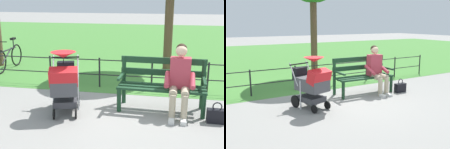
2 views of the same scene
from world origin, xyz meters
TOP-DOWN VIEW (x-y plane):
  - ground_plane at (0.00, 0.00)m, footprint 60.00×60.00m
  - grass_lawn at (0.00, -8.80)m, footprint 40.00×16.00m
  - park_bench at (-0.86, -0.12)m, footprint 1.62×0.65m
  - person_on_bench at (-1.18, 0.11)m, footprint 0.54×0.74m
  - stroller at (0.84, 0.43)m, footprint 0.72×0.98m
  - handbag at (-1.81, 0.36)m, footprint 0.32×0.14m
  - park_fence at (-0.49, -1.24)m, footprint 8.52×0.04m
  - bicycle at (3.57, -2.38)m, footprint 0.44×1.66m

SIDE VIEW (x-z plane):
  - ground_plane at x=0.00m, z-range 0.00..0.00m
  - grass_lawn at x=0.00m, z-range 0.00..0.01m
  - handbag at x=-1.81m, z-range -0.06..0.31m
  - bicycle at x=3.57m, z-range -0.08..0.81m
  - park_fence at x=-0.49m, z-range 0.07..0.77m
  - park_bench at x=-0.86m, z-range 0.05..1.01m
  - stroller at x=0.84m, z-range 0.02..1.17m
  - person_on_bench at x=-1.18m, z-range 0.04..1.31m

